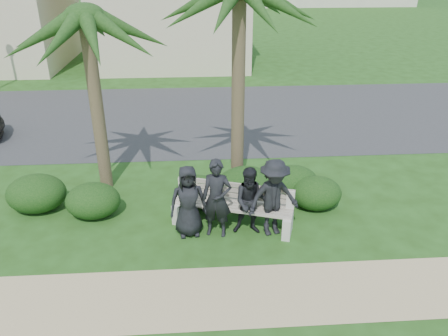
{
  "coord_description": "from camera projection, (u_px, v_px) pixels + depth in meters",
  "views": [
    {
      "loc": [
        0.11,
        -7.79,
        5.46
      ],
      "look_at": [
        0.71,
        1.0,
        1.18
      ],
      "focal_mm": 35.0,
      "sensor_mm": 36.0,
      "label": 1
    }
  ],
  "objects": [
    {
      "name": "hedge_e",
      "position": [
        292.0,
        181.0,
        10.84
      ],
      "size": [
        1.29,
        1.07,
        0.84
      ],
      "primitive_type": "ellipsoid",
      "color": "black",
      "rests_on": "ground"
    },
    {
      "name": "man_c",
      "position": [
        251.0,
        201.0,
        9.26
      ],
      "size": [
        0.81,
        0.66,
        1.54
      ],
      "primitive_type": "imported",
      "rotation": [
        0.0,
        0.0,
        -0.11
      ],
      "color": "black",
      "rests_on": "ground"
    },
    {
      "name": "man_b",
      "position": [
        217.0,
        199.0,
        9.16
      ],
      "size": [
        0.72,
        0.55,
        1.76
      ],
      "primitive_type": "imported",
      "rotation": [
        0.0,
        0.0,
        -0.22
      ],
      "color": "black",
      "rests_on": "ground"
    },
    {
      "name": "man_d",
      "position": [
        274.0,
        198.0,
        9.19
      ],
      "size": [
        1.26,
        0.91,
        1.75
      ],
      "primitive_type": "imported",
      "rotation": [
        0.0,
        0.0,
        0.24
      ],
      "color": "black",
      "rests_on": "ground"
    },
    {
      "name": "asphalt_street",
      "position": [
        193.0,
        116.0,
        16.55
      ],
      "size": [
        160.0,
        8.0,
        0.01
      ],
      "primitive_type": "cube",
      "color": "#2D2D30",
      "rests_on": "ground"
    },
    {
      "name": "hedge_f",
      "position": [
        316.0,
        192.0,
        10.4
      ],
      "size": [
        1.22,
        1.0,
        0.79
      ],
      "primitive_type": "ellipsoid",
      "color": "black",
      "rests_on": "ground"
    },
    {
      "name": "hedge_d",
      "position": [
        246.0,
        185.0,
        10.56
      ],
      "size": [
        1.45,
        1.2,
        0.95
      ],
      "primitive_type": "ellipsoid",
      "color": "black",
      "rests_on": "ground"
    },
    {
      "name": "palm_left",
      "position": [
        85.0,
        18.0,
        9.67
      ],
      "size": [
        3.0,
        3.0,
        5.19
      ],
      "color": "brown",
      "rests_on": "ground"
    },
    {
      "name": "footpath",
      "position": [
        195.0,
        297.0,
        7.75
      ],
      "size": [
        30.0,
        1.6,
        0.01
      ],
      "primitive_type": "cube",
      "color": "tan",
      "rests_on": "ground"
    },
    {
      "name": "hedge_b",
      "position": [
        93.0,
        200.0,
        10.05
      ],
      "size": [
        1.25,
        1.04,
        0.82
      ],
      "primitive_type": "ellipsoid",
      "color": "black",
      "rests_on": "ground"
    },
    {
      "name": "hedge_a",
      "position": [
        36.0,
        192.0,
        10.28
      ],
      "size": [
        1.38,
        1.14,
        0.9
      ],
      "primitive_type": "ellipsoid",
      "color": "black",
      "rests_on": "ground"
    },
    {
      "name": "park_bench",
      "position": [
        232.0,
        209.0,
        9.67
      ],
      "size": [
        2.83,
        1.41,
        0.93
      ],
      "rotation": [
        0.0,
        0.0,
        -0.32
      ],
      "color": "gray",
      "rests_on": "ground"
    },
    {
      "name": "man_a",
      "position": [
        188.0,
        201.0,
        9.2
      ],
      "size": [
        0.84,
        0.6,
        1.61
      ],
      "primitive_type": "imported",
      "rotation": [
        0.0,
        0.0,
        0.12
      ],
      "color": "black",
      "rests_on": "ground"
    },
    {
      "name": "ground",
      "position": [
        194.0,
        239.0,
        9.37
      ],
      "size": [
        160.0,
        160.0,
        0.0
      ],
      "primitive_type": "plane",
      "color": "#214213",
      "rests_on": "ground"
    },
    {
      "name": "hedge_c",
      "position": [
        199.0,
        190.0,
        10.53
      ],
      "size": [
        1.15,
        0.95,
        0.75
      ],
      "primitive_type": "ellipsoid",
      "color": "black",
      "rests_on": "ground"
    }
  ]
}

